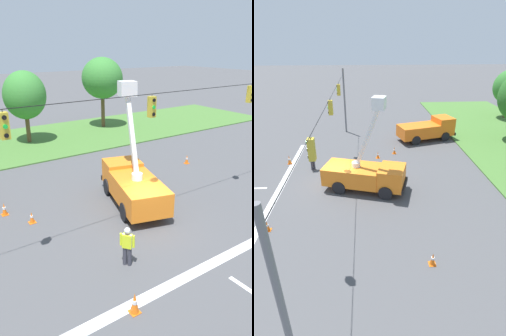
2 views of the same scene
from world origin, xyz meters
The scene contains 11 objects.
ground_plane centered at (0.00, 0.00, 0.00)m, with size 200.00×200.00×0.00m, color #4C4C4F.
lane_markings centered at (0.00, -5.75, 0.00)m, with size 17.60×15.25×0.01m.
signal_gantry centered at (0.08, 0.00, 4.43)m, with size 26.20×0.33×7.20m.
utility_truck_bucket_lift centered at (0.59, 2.22, 1.34)m, with size 3.86×6.40×6.86m.
utility_truck_support_near centered at (-9.71, 9.12, 1.21)m, with size 3.95×6.60×2.38m.
road_worker centered at (-2.91, -2.27, 1.00)m, with size 0.44×0.54×1.77m.
traffic_cone_foreground_left centered at (-4.21, -4.59, 0.41)m, with size 0.36×0.36×0.82m.
traffic_cone_foreground_right centered at (4.96, -3.62, 0.31)m, with size 0.36×0.36×0.65m.
traffic_cone_mid_left centered at (-5.00, 3.39, 0.30)m, with size 0.36×0.36×0.63m.
traffic_cone_mid_right centered at (-5.94, 5.05, 0.35)m, with size 0.36×0.36×0.71m.
traffic_cone_near_bucket centered at (8.09, 5.41, 0.35)m, with size 0.36×0.36×0.71m.
Camera 2 is at (17.51, 2.22, 10.16)m, focal length 28.00 mm.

